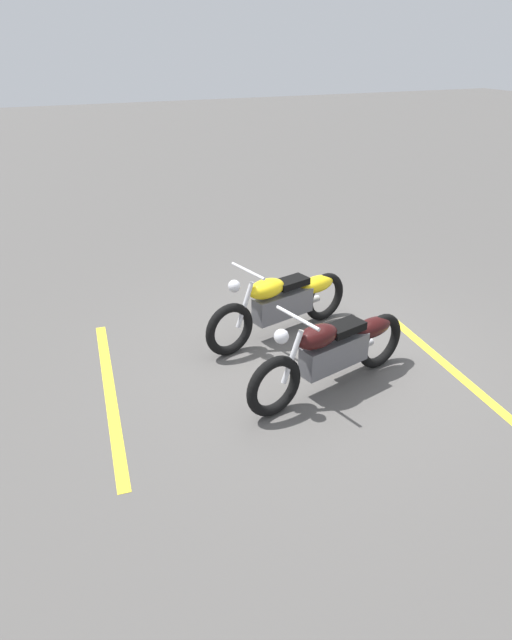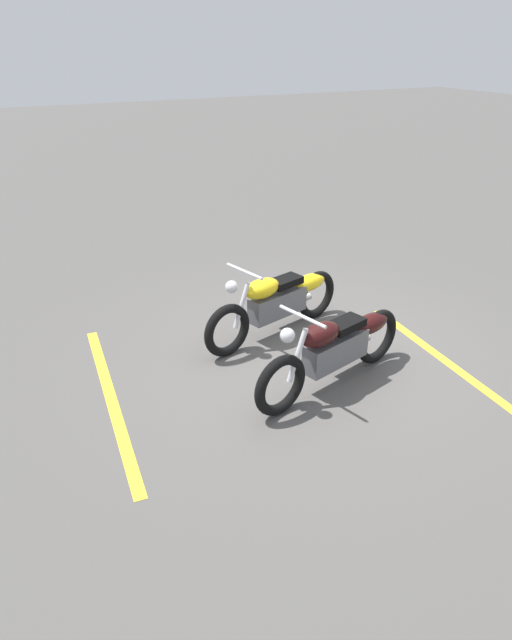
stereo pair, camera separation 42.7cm
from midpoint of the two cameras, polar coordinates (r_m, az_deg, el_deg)
ground_plane at (r=6.94m, az=8.36°, el=-3.59°), size 60.00×60.00×0.00m
motorcycle_bright_foreground at (r=7.16m, az=4.49°, el=1.82°), size 2.18×0.82×1.04m
motorcycle_dark_foreground at (r=6.14m, az=9.98°, el=-3.06°), size 2.19×0.81×1.04m
parking_stripe_near at (r=6.98m, az=21.37°, el=-5.12°), size 0.40×3.20×0.01m
parking_stripe_mid at (r=6.35m, az=-12.74°, el=-7.17°), size 0.40×3.20×0.01m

